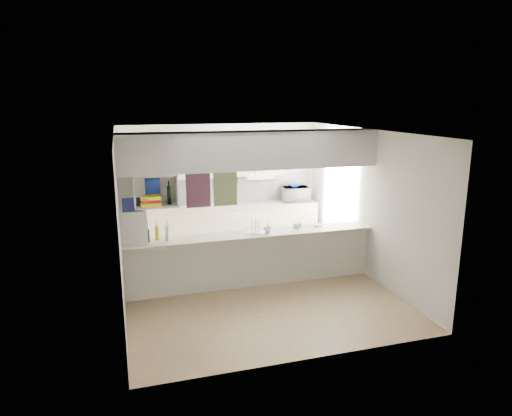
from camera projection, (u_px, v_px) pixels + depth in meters
name	position (u px, v px, depth m)	size (l,w,h in m)	color
floor	(253.00, 285.00, 7.79)	(4.80, 4.80, 0.00)	#947A55
ceiling	(252.00, 131.00, 7.20)	(4.80, 4.80, 0.00)	white
wall_back	(221.00, 186.00, 9.73)	(4.20, 4.20, 0.00)	silver
wall_left	(120.00, 220.00, 6.91)	(4.80, 4.80, 0.00)	silver
wall_right	(366.00, 203.00, 8.08)	(4.80, 4.80, 0.00)	silver
servery_partition	(242.00, 190.00, 7.36)	(4.20, 0.50, 2.60)	silver
cubby_shelf	(154.00, 193.00, 6.90)	(0.65, 0.35, 0.50)	white
kitchen_run	(231.00, 209.00, 9.64)	(3.60, 0.63, 2.24)	beige
microwave	(296.00, 194.00, 9.98)	(0.56, 0.38, 0.31)	white
bowl	(294.00, 186.00, 9.94)	(0.25, 0.25, 0.06)	navy
dish_rack	(258.00, 227.00, 7.63)	(0.49, 0.43, 0.22)	silver
cup	(267.00, 229.00, 7.59)	(0.12, 0.12, 0.09)	white
wine_bottles	(158.00, 234.00, 7.14)	(0.37, 0.15, 0.33)	black
plastic_tubs	(298.00, 225.00, 7.93)	(0.50, 0.18, 0.08)	silver
utensil_jar	(201.00, 203.00, 9.43)	(0.11, 0.11, 0.15)	black
knife_block	(201.00, 202.00, 9.46)	(0.10, 0.08, 0.20)	#4F2C1B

